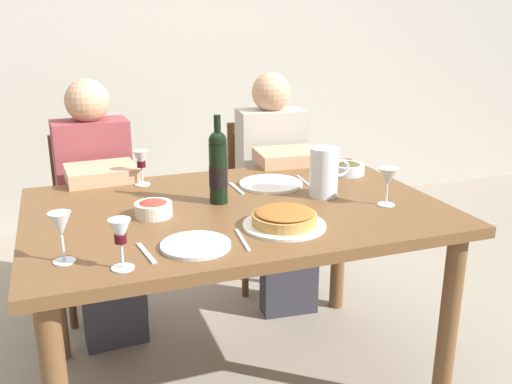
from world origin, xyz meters
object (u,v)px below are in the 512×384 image
water_pitcher (324,175)px  dinner_plate_right_setting (196,245)px  baked_tart (284,219)px  salad_bowl (153,208)px  olive_bowl (347,168)px  wine_glass_spare (388,178)px  chair_left (95,209)px  diner_left (99,201)px  diner_right (277,182)px  wine_glass_centre (120,234)px  wine_glass_right_diner (141,161)px  chair_right (264,191)px  wine_bottle (218,167)px  wine_glass_left_diner (61,227)px  dinner_plate_left_setting (271,184)px  dining_table (236,229)px

water_pitcher → dinner_plate_right_setting: size_ratio=0.89×
baked_tart → salad_bowl: baked_tart is taller
dinner_plate_right_setting → baked_tart: bearing=11.9°
olive_bowl → wine_glass_spare: size_ratio=1.09×
olive_bowl → chair_left: 1.28m
diner_left → water_pitcher: bearing=136.2°
diner_left → diner_right: (0.88, -0.00, 0.00)m
wine_glass_centre → dinner_plate_right_setting: wine_glass_centre is taller
olive_bowl → chair_left: bearing=147.5°
water_pitcher → chair_left: 1.28m
olive_bowl → wine_glass_right_diner: bearing=171.0°
water_pitcher → wine_glass_centre: water_pitcher is taller
wine_glass_spare → chair_right: 1.16m
chair_right → diner_left: bearing=19.5°
wine_bottle → wine_glass_right_diner: (-0.23, 0.33, -0.04)m
salad_bowl → diner_right: 1.03m
baked_tart → wine_glass_left_diner: bearing=-176.4°
salad_bowl → dinner_plate_right_setting: (0.07, -0.32, -0.02)m
wine_glass_right_diner → chair_left: 0.67m
water_pitcher → baked_tart: 0.38m
salad_bowl → diner_right: (0.74, 0.69, -0.17)m
wine_glass_left_diner → dinner_plate_right_setting: wine_glass_left_diner is taller
water_pitcher → chair_left: (-0.81, 0.92, -0.35)m
wine_bottle → diner_right: diner_right is taller
wine_glass_left_diner → diner_right: size_ratio=0.13×
chair_left → diner_right: (0.89, -0.24, 0.12)m
salad_bowl → diner_right: diner_right is taller
olive_bowl → diner_left: 1.14m
dinner_plate_left_setting → chair_right: chair_right is taller
wine_bottle → salad_bowl: size_ratio=2.52×
salad_bowl → diner_left: (-0.14, 0.69, -0.17)m
chair_left → chair_right: same height
olive_bowl → baked_tart: bearing=-135.4°
wine_glass_centre → chair_right: bearing=55.2°
diner_left → wine_glass_centre: bearing=85.8°
wine_bottle → chair_left: bearing=115.4°
wine_glass_spare → olive_bowl: bearing=80.5°
water_pitcher → wine_glass_spare: size_ratio=1.35×
olive_bowl → diner_left: size_ratio=0.13×
wine_glass_left_diner → wine_glass_right_diner: 0.76m
wine_bottle → diner_left: 0.79m
wine_bottle → chair_left: (-0.41, 0.86, -0.40)m
diner_left → chair_right: size_ratio=1.33×
dining_table → chair_right: 1.04m
olive_bowl → wine_glass_centre: wine_glass_centre is taller
baked_tart → olive_bowl: baked_tart is taller
salad_bowl → dinner_plate_left_setting: size_ratio=0.50×
wine_glass_centre → olive_bowl: bearing=31.6°
dining_table → wine_glass_left_diner: wine_glass_left_diner is taller
olive_bowl → dinner_plate_right_setting: 1.01m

